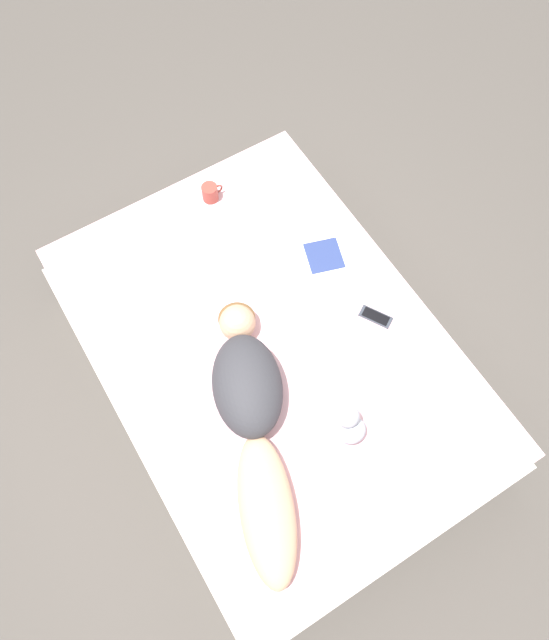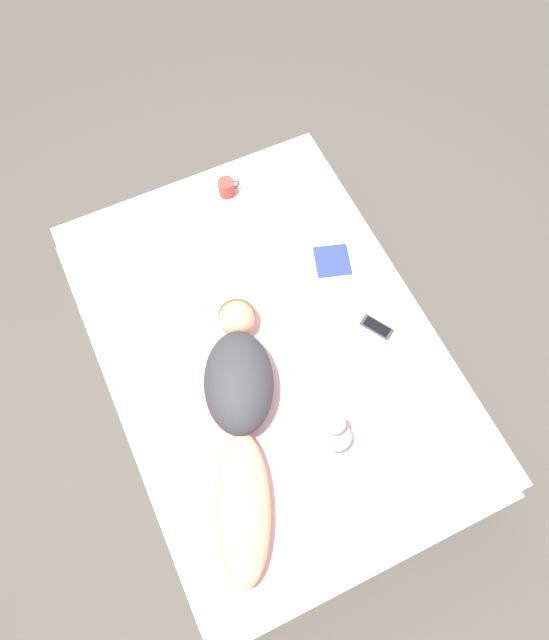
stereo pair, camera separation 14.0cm
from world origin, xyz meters
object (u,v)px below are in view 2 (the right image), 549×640
(person, at_px, (240,412))
(coffee_mug, at_px, (227,187))
(open_magazine, at_px, (307,264))
(cell_phone, at_px, (377,327))

(person, xyz_separation_m, coffee_mug, (0.44, 1.16, -0.04))
(open_magazine, bearing_deg, person, -118.89)
(cell_phone, bearing_deg, open_magazine, 77.15)
(open_magazine, relative_size, coffee_mug, 5.03)
(person, height_order, cell_phone, person)
(open_magazine, distance_m, coffee_mug, 0.61)
(coffee_mug, height_order, cell_phone, coffee_mug)
(coffee_mug, xyz_separation_m, cell_phone, (0.34, -1.03, -0.04))
(open_magazine, height_order, cell_phone, same)
(person, distance_m, cell_phone, 0.79)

